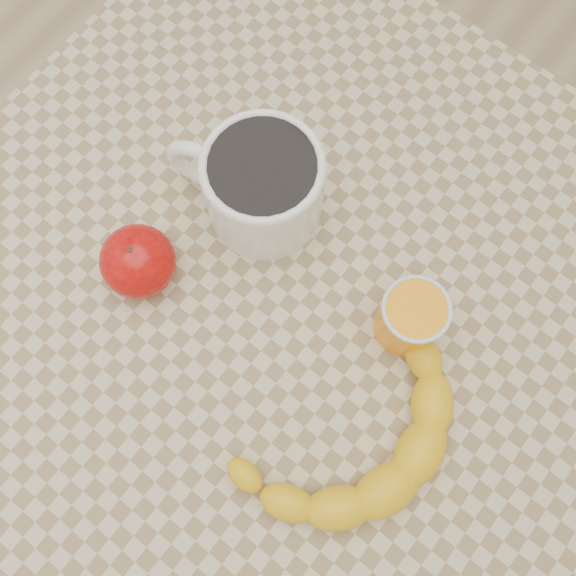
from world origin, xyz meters
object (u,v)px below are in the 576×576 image
Objects in this scene: banana at (351,430)px; coffee_mug at (261,184)px; table at (288,313)px; orange_juice_glass at (410,318)px; apple at (138,261)px.

coffee_mug is at bearing 164.36° from banana.
table is 0.19m from banana.
orange_juice_glass reaches higher than apple.
coffee_mug reaches higher than apple.
apple is (-0.05, -0.14, -0.02)m from coffee_mug.
table is 0.17m from coffee_mug.
orange_juice_glass is at bearing 115.28° from banana.
apple is (-0.25, -0.12, -0.00)m from orange_juice_glass.
table is at bearing -158.73° from orange_juice_glass.
coffee_mug is at bearing 69.40° from apple.
coffee_mug is 0.55× the size of banana.
apple reaches higher than banana.
orange_juice_glass is 0.12m from banana.
orange_juice_glass is (0.20, -0.02, -0.02)m from coffee_mug.
banana reaches higher than table.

